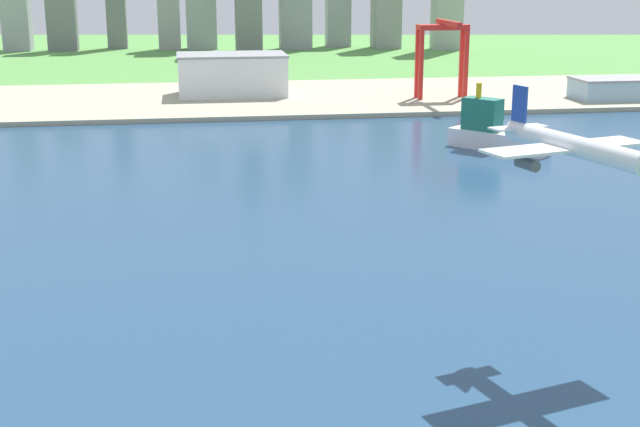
# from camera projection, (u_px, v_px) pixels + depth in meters

# --- Properties ---
(ground_plane) EXTENTS (2400.00, 2400.00, 0.00)m
(ground_plane) POSITION_uv_depth(u_px,v_px,m) (302.00, 175.00, 318.99)
(ground_plane) COLOR #549244
(water_bay) EXTENTS (840.00, 360.00, 0.15)m
(water_bay) POSITION_uv_depth(u_px,v_px,m) (329.00, 220.00, 261.77)
(water_bay) COLOR navy
(water_bay) RESTS_ON ground
(industrial_pier) EXTENTS (840.00, 140.00, 2.50)m
(industrial_pier) POSITION_uv_depth(u_px,v_px,m) (257.00, 98.00, 499.79)
(industrial_pier) COLOR #A6A489
(industrial_pier) RESTS_ON ground
(airplane_landing) EXTENTS (33.59, 40.21, 12.70)m
(airplane_landing) POSITION_uv_depth(u_px,v_px,m) (573.00, 147.00, 160.76)
(airplane_landing) COLOR silver
(ferry_boat) EXTENTS (34.50, 38.77, 26.50)m
(ferry_boat) POSITION_uv_depth(u_px,v_px,m) (493.00, 132.00, 361.88)
(ferry_boat) COLOR white
(ferry_boat) RESTS_ON water_bay
(port_crane_red) EXTENTS (27.50, 40.28, 42.40)m
(port_crane_red) POSITION_uv_depth(u_px,v_px,m) (443.00, 42.00, 482.57)
(port_crane_red) COLOR red
(port_crane_red) RESTS_ON industrial_pier
(warehouse_main) EXTENTS (60.64, 37.92, 22.97)m
(warehouse_main) POSITION_uv_depth(u_px,v_px,m) (232.00, 74.00, 501.72)
(warehouse_main) COLOR white
(warehouse_main) RESTS_ON industrial_pier
(warehouse_annex) EXTENTS (45.28, 27.19, 11.47)m
(warehouse_annex) POSITION_uv_depth(u_px,v_px,m) (616.00, 88.00, 487.41)
(warehouse_annex) COLOR #99BCD1
(warehouse_annex) RESTS_ON industrial_pier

